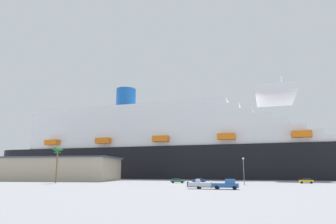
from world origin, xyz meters
TOP-DOWN VIEW (x-y plane):
  - ground_plane at (0.00, 30.00)m, footprint 600.00×600.00m
  - cruise_ship at (-16.69, 66.89)m, footprint 219.44×49.73m
  - terminal_building at (-54.78, 22.28)m, footprint 52.53×26.68m
  - pickup_truck at (16.85, -24.55)m, footprint 5.75×2.66m
  - small_boat_on_trailer at (11.65, -24.11)m, footprint 7.29×2.27m
  - palm_tree at (-39.02, -2.13)m, footprint 3.44×3.44m
  - street_lamp at (21.03, -1.60)m, footprint 0.56×0.56m
  - parked_car_green_wagon at (-0.29, 7.74)m, footprint 4.68×2.36m
  - parked_car_blue_suv at (6.55, 10.61)m, footprint 4.58×2.03m
  - parked_car_yellow_taxi at (40.67, 13.36)m, footprint 4.39×2.34m
  - parked_car_silver_sedan at (-33.94, 19.95)m, footprint 4.64×2.74m

SIDE VIEW (x-z plane):
  - ground_plane at x=0.00m, z-range 0.00..0.00m
  - parked_car_yellow_taxi at x=40.67m, z-range 0.04..1.62m
  - parked_car_blue_suv at x=6.55m, z-range 0.04..1.62m
  - parked_car_silver_sedan at x=-33.94m, z-range 0.04..1.62m
  - parked_car_green_wagon at x=-0.29m, z-range 0.04..1.62m
  - small_boat_on_trailer at x=11.65m, z-range -0.11..2.04m
  - pickup_truck at x=16.85m, z-range -0.06..2.14m
  - terminal_building at x=-54.78m, z-range 0.02..9.59m
  - street_lamp at x=21.03m, z-range 1.20..8.98m
  - palm_tree at x=-39.02m, z-range 3.83..15.64m
  - cruise_ship at x=-16.69m, z-range -12.21..44.08m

